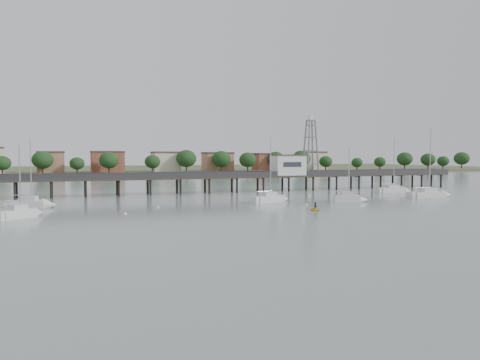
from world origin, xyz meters
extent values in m
plane|color=slate|center=(0.00, 0.00, 0.00)|extent=(500.00, 500.00, 0.00)
cube|color=#2D2823|center=(0.00, 60.00, 3.75)|extent=(150.00, 5.00, 0.50)
cube|color=#333335|center=(0.00, 57.60, 4.55)|extent=(150.00, 0.12, 1.10)
cube|color=#333335|center=(0.00, 62.40, 4.55)|extent=(150.00, 0.12, 1.10)
cylinder|color=black|center=(0.00, 58.10, 1.80)|extent=(0.50, 0.50, 4.40)
cylinder|color=black|center=(0.00, 61.90, 1.80)|extent=(0.50, 0.50, 4.40)
cylinder|color=black|center=(73.00, 58.10, 1.80)|extent=(0.50, 0.50, 4.40)
cylinder|color=black|center=(73.00, 61.90, 1.80)|extent=(0.50, 0.50, 4.40)
cube|color=silver|center=(25.00, 60.00, 6.50)|extent=(8.00, 5.00, 5.00)
cube|color=#4C3833|center=(25.00, 60.00, 9.15)|extent=(8.40, 5.40, 0.30)
cube|color=slate|center=(31.50, 60.00, 18.15)|extent=(1.80, 1.80, 0.30)
cube|color=silver|center=(31.50, 60.00, 18.90)|extent=(0.90, 0.90, 1.20)
cube|color=silver|center=(-34.28, 40.16, 0.48)|extent=(6.05, 3.81, 1.65)
cone|color=silver|center=(-30.92, 39.09, 0.48)|extent=(2.91, 2.81, 2.20)
cube|color=silver|center=(-34.28, 40.16, 1.65)|extent=(2.93, 2.44, 0.75)
cylinder|color=#A5A8AA|center=(-33.90, 40.04, 6.60)|extent=(0.18, 0.18, 10.59)
cylinder|color=#A5A8AA|center=(-35.17, 40.45, 2.20)|extent=(3.17, 1.12, 0.12)
cube|color=silver|center=(45.30, 44.70, 0.48)|extent=(6.59, 2.97, 1.65)
cone|color=silver|center=(49.31, 44.40, 0.48)|extent=(2.85, 2.69, 2.50)
cube|color=silver|center=(45.30, 44.70, 1.65)|extent=(3.00, 2.20, 0.75)
cylinder|color=#A5A8AA|center=(45.75, 44.67, 7.33)|extent=(0.18, 0.18, 12.05)
cylinder|color=#A5A8AA|center=(44.24, 44.78, 2.20)|extent=(3.75, 0.40, 0.12)
cube|color=silver|center=(44.43, 31.88, 0.48)|extent=(7.47, 3.31, 1.65)
cone|color=silver|center=(48.98, 31.59, 0.48)|extent=(3.22, 3.03, 2.84)
cube|color=silver|center=(44.43, 31.88, 1.65)|extent=(3.38, 2.48, 0.75)
cylinder|color=#A5A8AA|center=(44.94, 31.85, 8.14)|extent=(0.18, 0.18, 13.68)
cylinder|color=#A5A8AA|center=(43.22, 31.96, 2.20)|extent=(4.26, 0.40, 0.12)
cube|color=silver|center=(8.32, 34.29, 0.48)|extent=(6.41, 3.85, 1.65)
cone|color=silver|center=(11.93, 35.28, 0.48)|extent=(3.03, 2.92, 2.33)
cube|color=silver|center=(8.32, 34.29, 1.65)|extent=(3.07, 2.51, 0.75)
cylinder|color=#A5A8AA|center=(8.72, 34.40, 6.93)|extent=(0.18, 0.18, 11.25)
cylinder|color=#A5A8AA|center=(7.36, 34.02, 2.20)|extent=(3.41, 1.05, 0.12)
cube|color=silver|center=(-34.68, 25.64, 0.48)|extent=(5.07, 4.55, 1.65)
cone|color=silver|center=(-32.25, 27.54, 0.48)|extent=(2.80, 2.78, 1.92)
cube|color=silver|center=(-34.68, 25.64, 1.65)|extent=(2.67, 2.56, 0.75)
cylinder|color=#A5A8AA|center=(-34.41, 25.85, 5.93)|extent=(0.18, 0.18, 9.26)
cylinder|color=#A5A8AA|center=(-35.33, 25.13, 2.20)|extent=(2.34, 1.87, 0.12)
cube|color=silver|center=(22.60, 29.36, 0.48)|extent=(5.35, 3.45, 1.65)
cone|color=silver|center=(25.55, 28.35, 0.47)|extent=(2.59, 2.51, 1.94)
cube|color=silver|center=(22.60, 29.36, 1.65)|extent=(2.60, 2.18, 0.75)
cylinder|color=#A5A8AA|center=(22.92, 29.25, 5.98)|extent=(0.18, 0.18, 9.35)
cylinder|color=#A5A8AA|center=(21.81, 29.63, 2.20)|extent=(2.79, 1.05, 0.12)
imported|color=yellow|center=(10.12, 19.49, 0.00)|extent=(1.92, 0.72, 2.63)
imported|color=black|center=(10.12, 19.49, 0.00)|extent=(0.57, 1.26, 0.29)
ellipsoid|color=#F2F2BC|center=(-19.76, 25.51, 0.08)|extent=(0.56, 0.56, 0.39)
ellipsoid|color=#F2F2BC|center=(-13.46, 32.41, 0.08)|extent=(0.56, 0.56, 0.39)
ellipsoid|color=#F2F2BC|center=(22.30, 43.96, 0.08)|extent=(0.56, 0.56, 0.39)
ellipsoid|color=#F2F2BC|center=(-31.49, 38.97, 0.08)|extent=(0.56, 0.56, 0.39)
ellipsoid|color=#F2F2BC|center=(42.06, 29.58, 0.08)|extent=(0.56, 0.56, 0.39)
ellipsoid|color=#F2F2BC|center=(12.61, 27.13, 0.08)|extent=(0.56, 0.56, 0.39)
cube|color=#475133|center=(0.00, 245.00, 0.50)|extent=(500.00, 170.00, 1.40)
cube|color=brown|center=(-35.00, 183.00, 5.70)|extent=(13.00, 10.50, 9.00)
cube|color=brown|center=(-10.00, 183.00, 5.70)|extent=(13.00, 10.50, 9.00)
cube|color=brown|center=(18.00, 183.00, 5.70)|extent=(13.00, 10.50, 9.00)
cube|color=brown|center=(45.00, 183.00, 5.70)|extent=(13.00, 10.50, 9.00)
cube|color=brown|center=(72.00, 183.00, 5.70)|extent=(13.00, 10.50, 9.00)
cube|color=brown|center=(100.00, 183.00, 5.70)|extent=(13.00, 10.50, 9.00)
ellipsoid|color=#183314|center=(0.00, 171.00, 6.00)|extent=(8.00, 8.00, 6.80)
ellipsoid|color=#183314|center=(120.00, 171.00, 6.00)|extent=(8.00, 8.00, 6.80)
camera|label=1|loc=(-27.99, -47.85, 9.02)|focal=35.00mm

